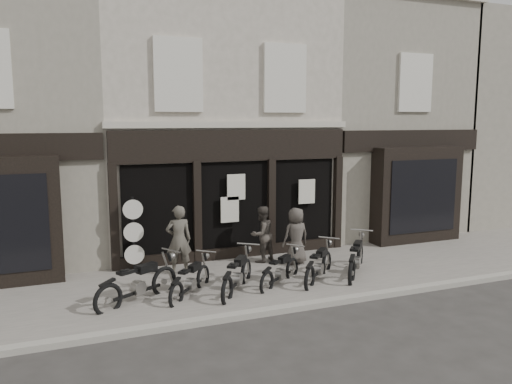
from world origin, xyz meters
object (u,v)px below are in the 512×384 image
object	(u,v)px
motorcycle_5	(356,261)
man_centre	(262,234)
advert_sign_post	(134,238)
man_left	(179,240)
man_right	(296,236)
motorcycle_0	(139,287)
motorcycle_2	(237,278)
motorcycle_4	(319,268)
motorcycle_1	(191,283)
motorcycle_3	(280,273)

from	to	relation	value
motorcycle_5	man_centre	size ratio (longest dim) A/B	1.19
man_centre	advert_sign_post	size ratio (longest dim) A/B	0.75
motorcycle_5	man_left	bearing A→B (deg)	109.47
man_right	man_centre	bearing A→B (deg)	-39.78
motorcycle_0	motorcycle_2	world-z (taller)	motorcycle_0
motorcycle_2	motorcycle_4	size ratio (longest dim) A/B	1.11
motorcycle_4	advert_sign_post	bearing A→B (deg)	107.35
man_left	advert_sign_post	distance (m)	1.23
motorcycle_2	man_centre	xyz separation A→B (m)	(1.46, 2.04, 0.51)
man_left	man_centre	xyz separation A→B (m)	(2.48, 0.26, -0.11)
man_left	advert_sign_post	xyz separation A→B (m)	(-1.09, 0.56, 0.01)
man_left	advert_sign_post	bearing A→B (deg)	-23.48
motorcycle_1	motorcycle_4	world-z (taller)	motorcycle_4
motorcycle_2	motorcycle_5	distance (m)	3.40
man_left	man_right	bearing A→B (deg)	178.81
motorcycle_2	man_centre	size ratio (longest dim) A/B	1.16
motorcycle_5	man_right	distance (m)	1.85
advert_sign_post	man_left	bearing A→B (deg)	-23.67
motorcycle_1	motorcycle_4	size ratio (longest dim) A/B	0.97
advert_sign_post	motorcycle_4	bearing A→B (deg)	-24.47
motorcycle_1	motorcycle_2	world-z (taller)	motorcycle_2
motorcycle_5	advert_sign_post	world-z (taller)	advert_sign_post
motorcycle_4	motorcycle_5	distance (m)	1.17
motorcycle_5	man_left	xyz separation A→B (m)	(-4.41, 1.68, 0.60)
motorcycle_4	man_left	distance (m)	3.74
motorcycle_5	man_right	world-z (taller)	man_right
motorcycle_3	man_right	world-z (taller)	man_right
man_left	motorcycle_1	bearing A→B (deg)	90.45
man_centre	motorcycle_5	bearing A→B (deg)	113.02
motorcycle_3	motorcycle_5	world-z (taller)	motorcycle_5
motorcycle_2	motorcycle_3	world-z (taller)	motorcycle_2
man_right	motorcycle_2	bearing A→B (deg)	27.12
motorcycle_0	motorcycle_4	bearing A→B (deg)	-31.91
man_left	advert_sign_post	size ratio (longest dim) A/B	0.85
motorcycle_5	man_centre	distance (m)	2.78
motorcycle_0	motorcycle_1	bearing A→B (deg)	-30.60
motorcycle_5	man_right	size ratio (longest dim) A/B	1.19
motorcycle_0	man_left	size ratio (longest dim) A/B	1.13
motorcycle_2	advert_sign_post	size ratio (longest dim) A/B	0.87
motorcycle_0	man_left	xyz separation A→B (m)	(1.30, 1.63, 0.60)
motorcycle_3	motorcycle_4	xyz separation A→B (m)	(1.05, -0.07, 0.04)
motorcycle_2	advert_sign_post	bearing A→B (deg)	78.60
motorcycle_1	motorcycle_2	distance (m)	1.12
motorcycle_2	man_centre	bearing A→B (deg)	1.16
motorcycle_1	motorcycle_5	xyz separation A→B (m)	(4.50, -0.05, 0.06)
motorcycle_0	advert_sign_post	size ratio (longest dim) A/B	0.96
man_centre	man_right	bearing A→B (deg)	124.47
motorcycle_3	motorcycle_4	bearing A→B (deg)	-41.10
motorcycle_0	motorcycle_4	world-z (taller)	motorcycle_0
motorcycle_0	motorcycle_2	distance (m)	2.32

